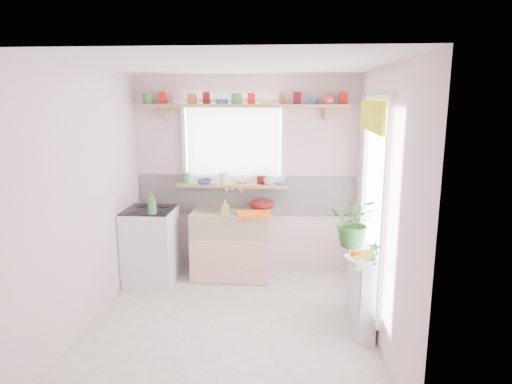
{
  "coord_description": "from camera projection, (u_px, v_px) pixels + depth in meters",
  "views": [
    {
      "loc": [
        0.6,
        -4.09,
        2.24
      ],
      "look_at": [
        0.22,
        0.55,
        1.25
      ],
      "focal_mm": 32.0,
      "sensor_mm": 36.0,
      "label": 1
    }
  ],
  "objects": [
    {
      "name": "sink_unit",
      "position": [
        231.0,
        244.0,
        5.68
      ],
      "size": [
        0.95,
        0.65,
        1.11
      ],
      "color": "white",
      "rests_on": "ground"
    },
    {
      "name": "shelf_crockery",
      "position": [
        244.0,
        99.0,
        5.48
      ],
      "size": [
        2.47,
        0.11,
        0.12
      ],
      "color": "#3F7F4C",
      "rests_on": "pine_shelf"
    },
    {
      "name": "herb_pot",
      "position": [
        374.0,
        254.0,
        4.02
      ],
      "size": [
        0.12,
        0.1,
        0.2
      ],
      "primitive_type": "imported",
      "rotation": [
        0.0,
        0.0,
        -0.25
      ],
      "color": "#2C5A24",
      "rests_on": "radiator_ledge"
    },
    {
      "name": "sill_crockery",
      "position": [
        229.0,
        179.0,
        5.71
      ],
      "size": [
        1.35,
        0.11,
        0.12
      ],
      "color": "#3F7F4C",
      "rests_on": "windowsill"
    },
    {
      "name": "fruit_bowl",
      "position": [
        360.0,
        261.0,
        4.04
      ],
      "size": [
        0.34,
        0.34,
        0.07
      ],
      "primitive_type": "imported",
      "rotation": [
        0.0,
        0.0,
        0.36
      ],
      "color": "silver",
      "rests_on": "radiator_ledge"
    },
    {
      "name": "windowsill",
      "position": [
        233.0,
        185.0,
        5.72
      ],
      "size": [
        1.4,
        0.22,
        0.04
      ],
      "primitive_type": "cube",
      "color": "tan",
      "rests_on": "room"
    },
    {
      "name": "dish_tray",
      "position": [
        253.0,
        214.0,
        5.38
      ],
      "size": [
        0.45,
        0.37,
        0.04
      ],
      "primitive_type": "cube",
      "rotation": [
        0.0,
        0.0,
        0.23
      ],
      "color": "orange",
      "rests_on": "sink_unit"
    },
    {
      "name": "room",
      "position": [
        298.0,
        176.0,
        5.0
      ],
      "size": [
        3.2,
        3.2,
        3.2
      ],
      "color": "white",
      "rests_on": "ground"
    },
    {
      "name": "pine_shelf",
      "position": [
        244.0,
        106.0,
        5.49
      ],
      "size": [
        2.52,
        0.24,
        0.04
      ],
      "primitive_type": "cube",
      "color": "tan",
      "rests_on": "room"
    },
    {
      "name": "colander",
      "position": [
        262.0,
        204.0,
        5.64
      ],
      "size": [
        0.41,
        0.41,
        0.14
      ],
      "primitive_type": "ellipsoid",
      "rotation": [
        0.0,
        0.0,
        0.4
      ],
      "color": "maroon",
      "rests_on": "sink_unit"
    },
    {
      "name": "radiator_ledge",
      "position": [
        362.0,
        286.0,
        4.51
      ],
      "size": [
        0.22,
        0.95,
        0.78
      ],
      "color": "white",
      "rests_on": "ground"
    },
    {
      "name": "jade_plant",
      "position": [
        354.0,
        222.0,
        4.47
      ],
      "size": [
        0.52,
        0.47,
        0.5
      ],
      "primitive_type": "imported",
      "rotation": [
        0.0,
        0.0,
        -0.2
      ],
      "color": "#2C5F26",
      "rests_on": "radiator_ledge"
    },
    {
      "name": "fruit",
      "position": [
        361.0,
        254.0,
        4.03
      ],
      "size": [
        0.2,
        0.14,
        0.1
      ],
      "color": "orange",
      "rests_on": "fruit_bowl"
    },
    {
      "name": "soap_bottle_sink",
      "position": [
        225.0,
        208.0,
        5.39
      ],
      "size": [
        0.08,
        0.09,
        0.18
      ],
      "primitive_type": "imported",
      "rotation": [
        0.0,
        0.0,
        -0.02
      ],
      "color": "#D1BE5D",
      "rests_on": "sink_unit"
    },
    {
      "name": "sill_bowl",
      "position": [
        205.0,
        182.0,
        5.68
      ],
      "size": [
        0.2,
        0.2,
        0.06
      ],
      "primitive_type": "imported",
      "rotation": [
        0.0,
        0.0,
        -0.12
      ],
      "color": "#2D5292",
      "rests_on": "windowsill"
    },
    {
      "name": "shelf_vase",
      "position": [
        328.0,
        97.0,
        5.33
      ],
      "size": [
        0.2,
        0.2,
        0.16
      ],
      "primitive_type": "imported",
      "rotation": [
        0.0,
        0.0,
        0.39
      ],
      "color": "#B84938",
      "rests_on": "pine_shelf"
    },
    {
      "name": "sill_cup",
      "position": [
        268.0,
        181.0,
        5.61
      ],
      "size": [
        0.12,
        0.12,
        0.09
      ],
      "primitive_type": "imported",
      "rotation": [
        0.0,
        0.0,
        -0.01
      ],
      "color": "beige",
      "rests_on": "windowsill"
    },
    {
      "name": "cooker_bottle",
      "position": [
        152.0,
        203.0,
        5.17
      ],
      "size": [
        0.13,
        0.13,
        0.25
      ],
      "primitive_type": "imported",
      "rotation": [
        0.0,
        0.0,
        0.39
      ],
      "color": "#418348",
      "rests_on": "cooker"
    },
    {
      "name": "cooker",
      "position": [
        151.0,
        246.0,
        5.52
      ],
      "size": [
        0.58,
        0.58,
        0.93
      ],
      "color": "white",
      "rests_on": "ground"
    }
  ]
}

